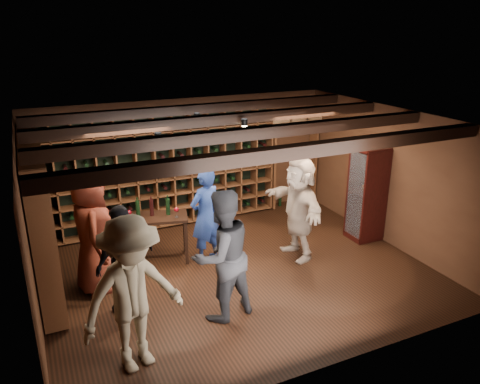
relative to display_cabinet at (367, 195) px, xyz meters
name	(u,v)px	position (x,y,z in m)	size (l,w,h in m)	color
ground	(238,272)	(-2.71, -0.20, -0.86)	(6.00, 6.00, 0.00)	black
room_shell	(236,126)	(-2.71, -0.15, 1.56)	(6.00, 6.00, 6.00)	#4C2B1A
wine_rack_back	(163,171)	(-3.24, 2.13, 0.29)	(4.65, 0.30, 2.20)	brown
wine_rack_left	(40,218)	(-5.54, 0.62, 0.29)	(0.30, 2.65, 2.20)	brown
crate_shelf	(294,136)	(-0.31, 2.12, 0.71)	(1.20, 0.32, 2.07)	brown
display_cabinet	(367,195)	(0.00, 0.00, 0.00)	(0.55, 0.50, 1.75)	black
man_blue_shirt	(205,216)	(-3.03, 0.40, -0.03)	(0.60, 0.40, 1.65)	navy
man_grey_suit	(222,255)	(-3.41, -1.21, 0.07)	(0.90, 0.70, 1.85)	#212227
guest_red_floral	(92,231)	(-4.87, 0.26, 0.10)	(0.93, 0.61, 1.91)	maroon
guest_woman_black	(125,260)	(-4.56, -0.53, -0.06)	(0.94, 0.39, 1.60)	black
guest_khaki	(132,295)	(-4.72, -1.72, 0.10)	(1.24, 0.71, 1.91)	#817459
guest_beige	(299,208)	(-1.52, -0.09, 0.04)	(1.66, 0.53, 1.79)	tan
tasting_table	(155,221)	(-3.80, 0.77, -0.13)	(1.18, 0.80, 1.09)	black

